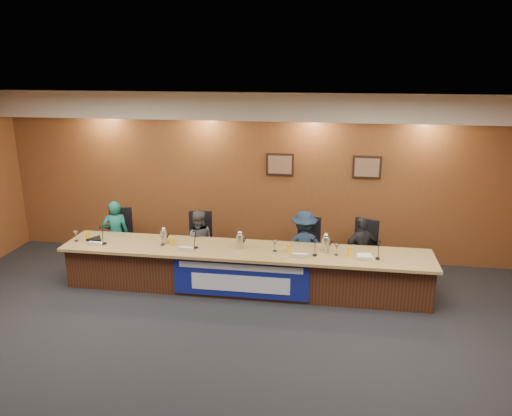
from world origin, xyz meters
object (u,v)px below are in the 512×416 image
Objects in this scene: office_chair_a at (119,241)px; carafe_right at (326,245)px; banner at (240,279)px; panelist_c at (304,246)px; panelist_a at (116,235)px; panelist_b at (198,242)px; dais_body at (245,270)px; panelist_d at (361,251)px; office_chair_b at (200,246)px; office_chair_c at (304,252)px; office_chair_d at (361,255)px; speakerphone at (96,239)px; carafe_left at (164,237)px; carafe_mid at (240,241)px.

office_chair_a is 3.91m from carafe_right.
panelist_c is at bearing 46.07° from banner.
panelist_a reaches higher than panelist_b.
carafe_right reaches higher than office_chair_a.
panelist_a reaches higher than dais_body.
panelist_b is 2.46× the size of office_chair_a.
panelist_b is at bearing -7.26° from panelist_c.
panelist_d is (1.93, 0.57, 0.24)m from dais_body.
panelist_a is 1.57m from office_chair_b.
panelist_c reaches higher than office_chair_c.
panelist_c reaches higher than office_chair_d.
speakerphone is at bearing -150.34° from office_chair_c.
panelist_a is 4.44m from panelist_d.
office_chair_c is (0.95, 0.67, 0.13)m from dais_body.
carafe_left is (-2.33, -0.67, 0.39)m from office_chair_c.
banner is at bearing -162.49° from carafe_right.
banner reaches higher than office_chair_b.
panelist_d is 2.48× the size of office_chair_d.
panelist_c is (0.95, 0.98, 0.25)m from banner.
panelist_c reaches higher than carafe_left.
panelist_c reaches higher than carafe_right.
office_chair_a is 1.98× the size of carafe_mid.
panelist_d is at bearing 7.88° from speakerphone.
panelist_b is (1.56, 0.00, -0.06)m from panelist_a.
panelist_a reaches higher than office_chair_c.
carafe_mid reaches higher than speakerphone.
carafe_right is at bearing 154.41° from panelist_b.
office_chair_a is 1.00× the size of office_chair_d.
office_chair_a is 1.56m from office_chair_b.
office_chair_b is at bearing -155.76° from office_chair_d.
office_chair_c is (1.90, 0.00, 0.00)m from office_chair_b.
office_chair_c is at bearing 35.17° from dais_body.
office_chair_a is 4.44m from office_chair_d.
panelist_d reaches higher than banner.
dais_body is 2.59m from panelist_a.
banner is at bearing -56.30° from office_chair_b.
carafe_mid is (2.44, -0.60, 0.23)m from panelist_a.
banner is 8.40× the size of carafe_right.
carafe_right is (0.38, -0.66, 0.40)m from office_chair_c.
panelist_a is at bearing -23.38° from panelist_d.
carafe_left reaches higher than office_chair_b.
panelist_c is at bearing 30.92° from dais_body.
carafe_right is (3.84, -0.66, 0.40)m from office_chair_a.
office_chair_d is 2.07× the size of carafe_left.
carafe_right is (3.84, -0.56, 0.24)m from panelist_a.
carafe_left is at bearing -130.42° from office_chair_b.
panelist_d is (2.88, 0.00, 0.00)m from panelist_b.
carafe_mid is (0.89, -0.60, 0.28)m from panelist_b.
panelist_c reaches higher than office_chair_a.
panelist_b reaches higher than office_chair_c.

